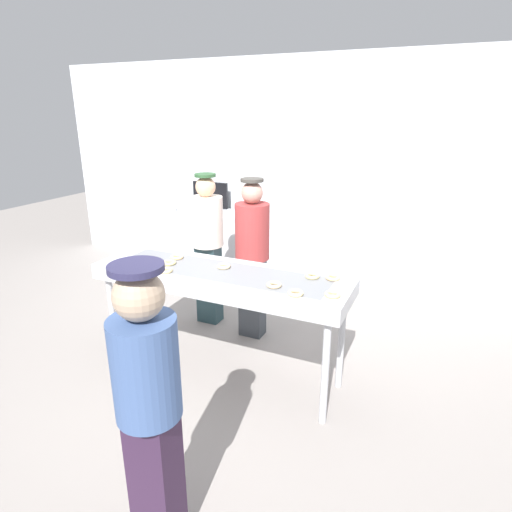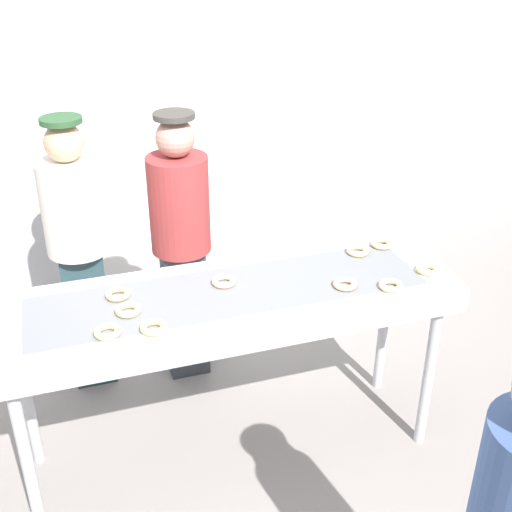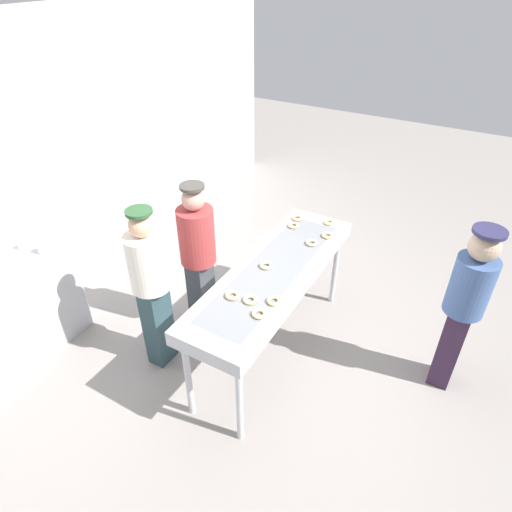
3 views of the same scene
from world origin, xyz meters
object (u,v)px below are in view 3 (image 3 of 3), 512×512
Objects in this scene: plain_donut_2 at (294,225)px; worker_assistant at (151,282)px; plain_donut_4 at (329,222)px; paper_cup_2 at (22,244)px; plain_donut_5 at (328,235)px; plain_donut_1 at (274,301)px; customer_waiting at (464,303)px; plain_donut_0 at (232,295)px; plain_donut_9 at (266,266)px; fryer_conveyor at (273,276)px; plain_donut_3 at (259,314)px; plain_donut_7 at (312,243)px; worker_baker at (198,253)px; plain_donut_8 at (250,300)px; paper_cup_0 at (42,248)px; plain_donut_6 at (297,218)px.

worker_assistant is (-1.37, 0.70, -0.07)m from plain_donut_2.
plain_donut_2 and plain_donut_4 have the same top height.
plain_donut_2 is 2.65m from paper_cup_2.
plain_donut_5 is at bearing 138.01° from worker_assistant.
customer_waiting is (0.84, -1.32, -0.09)m from plain_donut_1.
plain_donut_0 and plain_donut_9 have the same top height.
plain_donut_1 is 1.57m from customer_waiting.
fryer_conveyor is at bearing -85.17° from plain_donut_9.
plain_donut_2 is 1.37m from plain_donut_3.
plain_donut_1 is 1.00× the size of plain_donut_9.
customer_waiting is at bearing -57.48° from plain_donut_1.
paper_cup_2 reaches higher than plain_donut_7.
worker_assistant reaches higher than worker_baker.
plain_donut_9 is at bearing 94.83° from fryer_conveyor.
worker_assistant reaches higher than plain_donut_1.
paper_cup_2 is at bearing 98.58° from plain_donut_8.
paper_cup_0 is (-1.77, 2.19, -0.03)m from plain_donut_4.
customer_waiting is at bearing 92.03° from worker_baker.
plain_donut_6 is at bearing -47.90° from paper_cup_0.
paper_cup_0 reaches higher than plain_donut_4.
paper_cup_0 reaches higher than fryer_conveyor.
plain_donut_7 is 1.04× the size of paper_cup_2.
plain_donut_4 is 1.04× the size of paper_cup_2.
worker_assistant is (-1.53, 0.66, -0.07)m from plain_donut_6.
worker_baker reaches higher than paper_cup_0.
plain_donut_5 is 2.74m from paper_cup_0.
plain_donut_7 and plain_donut_8 have the same top height.
plain_donut_7 is at bearing 79.08° from customer_waiting.
plain_donut_0 and plain_donut_8 have the same top height.
plain_donut_3 is 2.26m from paper_cup_0.
worker_assistant is (-1.16, 0.99, -0.07)m from plain_donut_7.
plain_donut_2 is 1.00× the size of plain_donut_9.
plain_donut_2 is at bearing -53.64° from paper_cup_2.
plain_donut_3 is 1.00× the size of plain_donut_7.
plain_donut_4 is (1.57, 0.06, 0.00)m from plain_donut_3.
customer_waiting is at bearing -104.53° from plain_donut_6.
customer_waiting is (-0.45, -1.73, -0.09)m from plain_donut_6.
plain_donut_4 is at bearing -50.07° from plain_donut_2.
plain_donut_0 and plain_donut_6 have the same top height.
plain_donut_0 is 1.00× the size of plain_donut_7.
plain_donut_4 is 2.81m from paper_cup_0.
plain_donut_2 is at bearing -51.21° from paper_cup_0.
plain_donut_0 and plain_donut_1 have the same top height.
plain_donut_9 is (-0.01, 0.07, 0.09)m from fryer_conveyor.
paper_cup_2 is at bearing 119.32° from plain_donut_7.
plain_donut_6 is at bearing 42.08° from plain_donut_7.
worker_baker is (0.52, 0.96, -0.07)m from plain_donut_3.
plain_donut_0 is 0.77m from worker_assistant.
plain_donut_1 and plain_donut_6 have the same top height.
plain_donut_9 is at bearing 159.48° from plain_donut_7.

